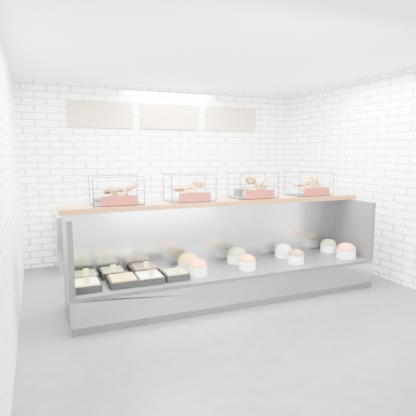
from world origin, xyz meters
name	(u,v)px	position (x,y,z in m)	size (l,w,h in m)	color
ground	(239,304)	(0.00, 0.00, 0.00)	(5.50, 5.50, 0.00)	black
room_shell	(220,138)	(0.00, 0.60, 2.06)	(5.02, 5.51, 3.01)	white
display_case	(227,271)	(-0.01, 0.34, 0.33)	(4.00, 0.90, 1.20)	black
bagel_shelf	(223,191)	(0.01, 0.52, 1.38)	(4.10, 0.50, 0.40)	#512911
prep_counter	(176,232)	(-0.01, 2.43, 0.47)	(4.00, 0.60, 1.20)	#93969B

